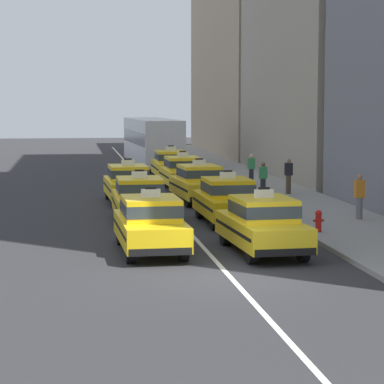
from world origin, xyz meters
TOP-DOWN VIEW (x-y plane):
  - ground_plane at (0.00, 0.00)m, footprint 160.00×160.00m
  - lane_stripe_left_right at (0.00, 20.00)m, footprint 0.14×80.00m
  - sidewalk_curb at (5.60, 15.00)m, footprint 4.00×90.00m
  - taxi_left_nearest at (-1.68, 3.68)m, footprint 1.93×4.60m
  - taxi_left_second at (-1.50, 9.84)m, footprint 1.82×4.56m
  - taxi_left_third at (-1.51, 15.80)m, footprint 1.96×4.62m
  - taxi_right_nearest at (1.56, 3.13)m, footprint 2.05×4.65m
  - taxi_right_second at (1.63, 9.14)m, footprint 1.90×4.59m
  - taxi_right_third at (1.55, 15.44)m, footprint 2.09×4.66m
  - taxi_right_fourth at (1.57, 20.89)m, footprint 1.93×4.61m
  - taxi_right_fifth at (1.59, 26.04)m, footprint 1.82×4.56m
  - bus_right_sixth at (1.47, 35.50)m, footprint 3.08×11.32m
  - pedestrian_near_crosswalk at (4.59, 16.10)m, footprint 0.36×0.24m
  - pedestrian_mid_block at (6.44, 8.59)m, footprint 0.36×0.24m
  - pedestrian_trailing at (5.17, 21.22)m, footprint 0.36×0.24m
  - pedestrian_far_corner at (6.02, 17.06)m, footprint 0.36×0.24m
  - fire_hydrant at (4.08, 5.86)m, footprint 0.36×0.22m

SIDE VIEW (x-z plane):
  - ground_plane at x=0.00m, z-range 0.00..0.00m
  - lane_stripe_left_right at x=0.00m, z-range 0.00..0.01m
  - sidewalk_curb at x=5.60m, z-range 0.00..0.15m
  - fire_hydrant at x=4.08m, z-range 0.18..0.91m
  - taxi_left_nearest at x=-1.68m, z-range -0.10..1.86m
  - taxi_left_second at x=-1.50m, z-range -0.10..1.86m
  - taxi_left_third at x=-1.51m, z-range -0.10..1.86m
  - taxi_right_nearest at x=1.56m, z-range -0.10..1.86m
  - taxi_right_second at x=1.63m, z-range -0.10..1.86m
  - taxi_right_third at x=1.55m, z-range -0.10..1.86m
  - taxi_right_fourth at x=1.57m, z-range -0.10..1.86m
  - taxi_right_fifth at x=1.59m, z-range -0.10..1.86m
  - pedestrian_near_crosswalk at x=4.59m, z-range 0.16..1.71m
  - pedestrian_trailing at x=5.17m, z-range 0.16..1.75m
  - pedestrian_mid_block at x=6.44m, z-range 0.16..1.80m
  - pedestrian_far_corner at x=6.02m, z-range 0.16..1.80m
  - bus_right_sixth at x=1.47m, z-range 0.21..3.43m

